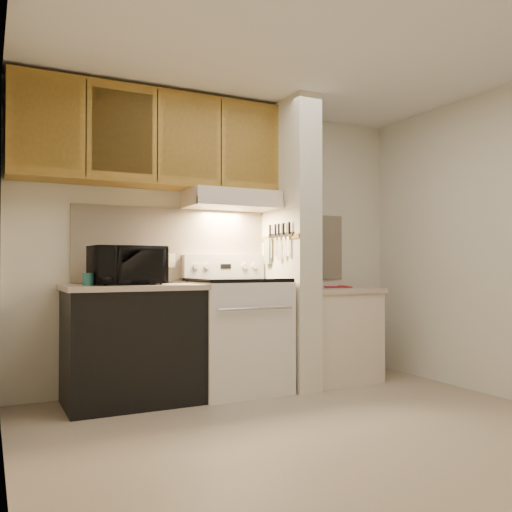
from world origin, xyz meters
TOP-DOWN VIEW (x-y plane):
  - floor at (0.00, 0.00)m, footprint 3.60×3.60m
  - ceiling at (0.00, 0.00)m, footprint 3.60×3.60m
  - wall_back at (0.00, 1.50)m, footprint 3.60×2.50m
  - wall_left at (-1.80, 0.00)m, footprint 0.02×3.00m
  - wall_right at (1.80, 0.00)m, footprint 0.02×3.00m
  - backsplash at (0.00, 1.49)m, footprint 2.60×0.02m
  - range_body at (0.00, 1.16)m, footprint 0.76×0.65m
  - oven_window at (0.00, 0.84)m, footprint 0.50×0.01m
  - oven_handle at (0.00, 0.80)m, footprint 0.65×0.02m
  - cooktop at (0.00, 1.16)m, footprint 0.74×0.64m
  - range_backguard at (0.00, 1.44)m, footprint 0.76×0.08m
  - range_display at (0.00, 1.40)m, footprint 0.10×0.01m
  - range_knob_left_outer at (-0.28, 1.40)m, footprint 0.05×0.02m
  - range_knob_left_inner at (-0.18, 1.40)m, footprint 0.05×0.02m
  - range_knob_right_inner at (0.18, 1.40)m, footprint 0.05×0.02m
  - range_knob_right_outer at (0.28, 1.40)m, footprint 0.05×0.02m
  - dishwasher_front at (-0.88, 1.17)m, footprint 1.00×0.63m
  - left_countertop at (-0.88, 1.17)m, footprint 1.04×0.67m
  - spoon_rest at (-0.48, 1.36)m, footprint 0.21×0.08m
  - teal_jar at (-1.23, 1.06)m, footprint 0.09×0.09m
  - outlet at (-0.48, 1.48)m, footprint 0.08×0.01m
  - microwave at (-0.93, 1.15)m, footprint 0.56×0.41m
  - partition_pillar at (0.51, 1.15)m, footprint 0.22×0.70m
  - pillar_trim at (0.39, 1.15)m, footprint 0.01×0.70m
  - knife_strip at (0.39, 1.10)m, footprint 0.02×0.42m
  - knife_blade_a at (0.38, 0.95)m, footprint 0.01×0.03m
  - knife_handle_a at (0.38, 0.93)m, footprint 0.02×0.02m
  - knife_blade_b at (0.38, 1.02)m, footprint 0.01×0.04m
  - knife_handle_b at (0.38, 1.03)m, footprint 0.02×0.02m
  - knife_blade_c at (0.38, 1.10)m, footprint 0.01×0.04m
  - knife_handle_c at (0.38, 1.11)m, footprint 0.02×0.02m
  - knife_blade_d at (0.38, 1.17)m, footprint 0.01×0.04m
  - knife_handle_d at (0.38, 1.17)m, footprint 0.02×0.02m
  - knife_blade_e at (0.38, 1.26)m, footprint 0.01×0.04m
  - knife_handle_e at (0.38, 1.27)m, footprint 0.02×0.02m
  - oven_mitt at (0.38, 1.32)m, footprint 0.03×0.09m
  - right_cab_base at (0.97, 1.15)m, footprint 0.70×0.60m
  - right_countertop at (0.97, 1.15)m, footprint 0.74×0.64m
  - red_folder at (1.07, 1.25)m, footprint 0.34×0.39m
  - white_box at (1.03, 1.33)m, footprint 0.19×0.15m
  - range_hood at (0.00, 1.28)m, footprint 0.78×0.44m
  - hood_lip at (0.00, 1.07)m, footprint 0.78×0.04m
  - upper_cabinets at (-0.69, 1.32)m, footprint 2.18×0.33m
  - cab_door_a at (-1.51, 1.17)m, footprint 0.46×0.01m
  - cab_gap_a at (-1.23, 1.16)m, footprint 0.01×0.01m
  - cab_door_b at (-0.96, 1.17)m, footprint 0.46×0.01m
  - cab_gap_b at (-0.69, 1.16)m, footprint 0.01×0.01m
  - cab_door_c at (-0.42, 1.17)m, footprint 0.46×0.01m
  - cab_gap_c at (-0.14, 1.16)m, footprint 0.01×0.01m
  - cab_door_d at (0.13, 1.17)m, footprint 0.46×0.01m

SIDE VIEW (x-z plane):
  - floor at x=0.00m, z-range 0.00..0.00m
  - right_cab_base at x=0.97m, z-range 0.00..0.81m
  - dishwasher_front at x=-0.88m, z-range 0.00..0.87m
  - range_body at x=0.00m, z-range 0.00..0.92m
  - oven_window at x=0.00m, z-range 0.35..0.65m
  - oven_handle at x=0.00m, z-range 0.71..0.73m
  - right_countertop at x=0.97m, z-range 0.81..0.85m
  - red_folder at x=1.07m, z-range 0.85..0.86m
  - white_box at x=1.03m, z-range 0.85..0.89m
  - left_countertop at x=-0.88m, z-range 0.87..0.91m
  - spoon_rest at x=-0.48m, z-range 0.91..0.92m
  - cooktop at x=0.00m, z-range 0.92..0.95m
  - teal_jar at x=-1.23m, z-range 0.91..1.00m
  - range_backguard at x=0.00m, z-range 0.95..1.15m
  - range_display at x=0.00m, z-range 1.03..1.07m
  - range_knob_left_outer at x=-0.28m, z-range 1.03..1.07m
  - range_knob_left_inner at x=-0.18m, z-range 1.03..1.07m
  - range_knob_right_inner at x=0.18m, z-range 1.03..1.07m
  - range_knob_right_outer at x=0.28m, z-range 1.03..1.07m
  - microwave at x=-0.93m, z-range 0.91..1.20m
  - outlet at x=-0.48m, z-range 1.04..1.16m
  - oven_mitt at x=0.38m, z-range 1.07..1.29m
  - knife_blade_c at x=0.38m, z-range 1.10..1.30m
  - knife_blade_b at x=0.38m, z-range 1.12..1.30m
  - knife_blade_e at x=0.38m, z-range 1.12..1.30m
  - knife_blade_a at x=0.38m, z-range 1.14..1.30m
  - knife_blade_d at x=0.38m, z-range 1.14..1.30m
  - backsplash at x=0.00m, z-range 0.92..1.55m
  - wall_back at x=0.00m, z-range 1.24..1.26m
  - wall_left at x=-1.80m, z-range 0.00..2.50m
  - wall_right at x=1.80m, z-range 0.00..2.50m
  - partition_pillar at x=0.51m, z-range 0.00..2.50m
  - pillar_trim at x=0.39m, z-range 1.28..1.32m
  - knife_strip at x=0.39m, z-range 1.30..1.34m
  - knife_handle_a at x=0.38m, z-range 1.32..1.42m
  - knife_handle_b at x=0.38m, z-range 1.32..1.42m
  - knife_handle_c at x=0.38m, z-range 1.32..1.42m
  - knife_handle_d at x=0.38m, z-range 1.32..1.42m
  - knife_handle_e at x=0.38m, z-range 1.32..1.42m
  - hood_lip at x=0.00m, z-range 1.55..1.61m
  - range_hood at x=0.00m, z-range 1.55..1.70m
  - upper_cabinets at x=-0.69m, z-range 1.70..2.47m
  - cab_door_a at x=-1.51m, z-range 1.77..2.40m
  - cab_gap_a at x=-1.23m, z-range 1.72..2.45m
  - cab_door_b at x=-0.96m, z-range 1.77..2.40m
  - cab_gap_b at x=-0.69m, z-range 1.72..2.45m
  - cab_door_c at x=-0.42m, z-range 1.77..2.40m
  - cab_gap_c at x=-0.14m, z-range 1.72..2.45m
  - cab_door_d at x=0.13m, z-range 1.77..2.40m
  - ceiling at x=0.00m, z-range 2.50..2.50m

